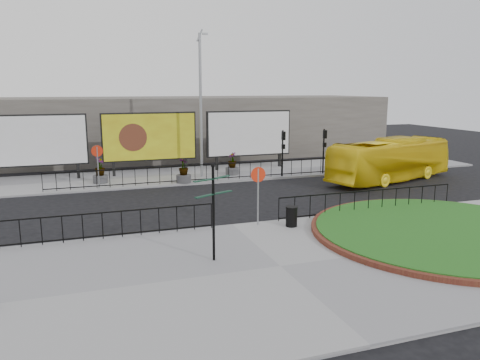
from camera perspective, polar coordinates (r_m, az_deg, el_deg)
name	(u,v)px	position (r m, az deg, el deg)	size (l,w,h in m)	color
ground	(232,227)	(19.93, -0.93, -5.74)	(90.00, 90.00, 0.00)	black
pavement_near	(280,268)	(15.50, 4.93, -10.61)	(30.00, 10.00, 0.12)	gray
pavement_far	(176,176)	(31.23, -7.80, 0.49)	(44.00, 6.00, 0.12)	gray
brick_edge	(444,232)	(20.26, 23.60, -5.80)	(10.40, 10.40, 0.18)	brown
grass_lawn	(444,231)	(20.26, 23.61, -5.74)	(10.00, 10.00, 0.22)	#164D14
railing_near_left	(83,227)	(18.55, -18.63, -5.48)	(10.00, 0.10, 1.10)	black
railing_near_right	(369,201)	(22.32, 15.40, -2.51)	(9.00, 0.10, 1.10)	black
railing_far	(201,173)	(28.74, -4.81, 0.87)	(18.00, 0.10, 1.10)	black
speed_sign_far	(97,157)	(27.81, -16.99, 2.67)	(0.64, 0.07, 2.47)	gray
speed_sign_near	(258,183)	(19.42, 2.22, -0.36)	(0.64, 0.07, 2.47)	gray
billboard_left	(35,141)	(31.36, -23.74, 4.39)	(6.20, 0.31, 4.10)	black
billboard_mid	(150,137)	(31.57, -10.95, 5.17)	(6.20, 0.31, 4.10)	black
billboard_right	(249,134)	(33.28, 1.12, 5.67)	(6.20, 0.31, 4.10)	black
lamp_post	(201,103)	(30.07, -4.81, 9.29)	(0.74, 0.18, 9.23)	gray
signal_pole_a	(283,146)	(30.36, 5.26, 4.14)	(0.22, 0.26, 3.00)	black
signal_pole_b	(324,144)	(31.71, 10.22, 4.31)	(0.22, 0.26, 3.00)	black
building_backdrop	(152,127)	(40.69, -10.69, 6.35)	(40.00, 10.00, 5.00)	#6B635D
fingerpost_sign	(213,203)	(15.35, -3.28, -2.79)	(1.47, 0.88, 3.28)	black
litter_bin	(292,216)	(19.61, 6.30, -4.43)	(0.51, 0.51, 0.84)	black
bus	(390,160)	(30.87, 17.86, 2.34)	(2.25, 9.60, 2.68)	yellow
planter_a	(100,172)	(29.53, -16.69, 0.90)	(0.89, 0.89, 1.56)	#4C4C4F
planter_b	(184,173)	(28.60, -6.89, 0.84)	(0.91, 0.91, 1.50)	#4C4C4F
planter_c	(232,166)	(31.05, -0.95, 1.74)	(0.90, 0.90, 1.49)	#4C4C4F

